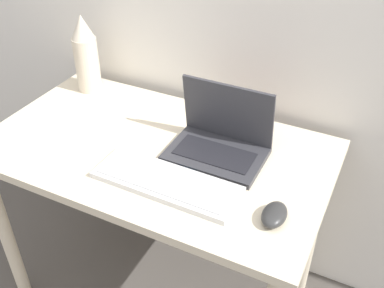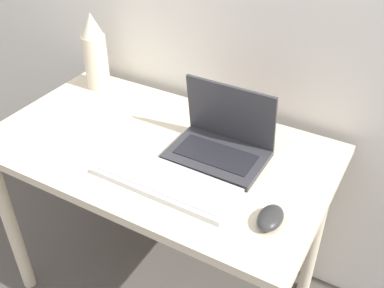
{
  "view_description": "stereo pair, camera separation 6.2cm",
  "coord_description": "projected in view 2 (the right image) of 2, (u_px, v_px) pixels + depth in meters",
  "views": [
    {
      "loc": [
        0.64,
        -0.69,
        1.62
      ],
      "look_at": [
        0.16,
        0.27,
        0.85
      ],
      "focal_mm": 42.0,
      "sensor_mm": 36.0,
      "label": 1
    },
    {
      "loc": [
        0.7,
        -0.66,
        1.62
      ],
      "look_at": [
        0.16,
        0.27,
        0.85
      ],
      "focal_mm": 42.0,
      "sensor_mm": 36.0,
      "label": 2
    }
  ],
  "objects": [
    {
      "name": "desk",
      "position": [
        159.0,
        171.0,
        1.55
      ],
      "size": [
        1.15,
        0.66,
        0.75
      ],
      "color": "beige",
      "rests_on": "ground_plane"
    },
    {
      "name": "laptop",
      "position": [
        222.0,
        141.0,
        1.43
      ],
      "size": [
        0.3,
        0.21,
        0.23
      ],
      "color": "#333338",
      "rests_on": "desk"
    },
    {
      "name": "keyboard",
      "position": [
        165.0,
        181.0,
        1.33
      ],
      "size": [
        0.45,
        0.16,
        0.02
      ],
      "color": "silver",
      "rests_on": "desk"
    },
    {
      "name": "mouse",
      "position": [
        270.0,
        218.0,
        1.19
      ],
      "size": [
        0.07,
        0.1,
        0.04
      ],
      "color": "#2D2D2D",
      "rests_on": "desk"
    },
    {
      "name": "vase",
      "position": [
        95.0,
        52.0,
        1.74
      ],
      "size": [
        0.09,
        0.09,
        0.31
      ],
      "color": "beige",
      "rests_on": "desk"
    },
    {
      "name": "mp3_player",
      "position": [
        191.0,
        167.0,
        1.39
      ],
      "size": [
        0.05,
        0.06,
        0.01
      ],
      "color": "#1E7FB7",
      "rests_on": "desk"
    }
  ]
}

